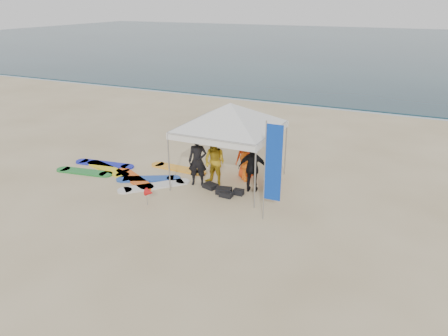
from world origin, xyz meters
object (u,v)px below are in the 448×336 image
at_px(person_yellow, 215,162).
at_px(feather_flag, 273,164).
at_px(person_orange_b, 246,158).
at_px(canopy_tent, 230,103).
at_px(surfboard_spread, 130,174).
at_px(person_black_a, 198,161).
at_px(person_orange_a, 246,161).
at_px(person_black_b, 253,168).
at_px(person_seated, 268,174).
at_px(marker_pennant, 149,192).

xyz_separation_m(person_yellow, feather_flag, (2.91, -1.89, 1.01)).
height_order(person_orange_b, canopy_tent, canopy_tent).
bearing_deg(surfboard_spread, person_black_a, 5.70).
xyz_separation_m(person_black_a, canopy_tent, (1.01, 0.71, 2.14)).
bearing_deg(person_orange_b, person_orange_a, 79.34).
relative_size(person_black_a, person_black_b, 1.06).
bearing_deg(person_black_b, canopy_tent, -33.92).
xyz_separation_m(person_yellow, surfboard_spread, (-3.53, -0.59, -0.88)).
height_order(person_yellow, surfboard_spread, person_yellow).
relative_size(person_seated, surfboard_spread, 0.19).
xyz_separation_m(person_black_a, person_seated, (2.49, 0.87, -0.44)).
height_order(person_black_b, person_orange_b, person_black_b).
relative_size(feather_flag, marker_pennant, 5.15).
distance_m(person_orange_a, marker_pennant, 4.05).
xyz_separation_m(feather_flag, marker_pennant, (-4.09, -0.72, -1.43)).
bearing_deg(person_orange_b, person_seated, 117.98).
bearing_deg(person_seated, marker_pennant, 112.88).
height_order(person_orange_b, surfboard_spread, person_orange_b).
xyz_separation_m(person_black_a, person_yellow, (0.57, 0.29, -0.04)).
height_order(person_black_a, surfboard_spread, person_black_a).
height_order(person_black_a, person_black_b, person_black_a).
distance_m(canopy_tent, feather_flag, 3.58).
bearing_deg(feather_flag, surfboard_spread, 168.58).
xyz_separation_m(person_black_b, feather_flag, (1.37, -1.90, 1.03)).
xyz_separation_m(person_black_b, surfboard_spread, (-5.07, -0.60, -0.87)).
distance_m(person_seated, feather_flag, 3.01).
relative_size(person_orange_a, feather_flag, 0.49).
distance_m(person_orange_a, person_black_b, 1.00).
bearing_deg(person_orange_b, person_black_b, 87.95).
bearing_deg(canopy_tent, person_yellow, -136.53).
distance_m(canopy_tent, marker_pennant, 4.31).
bearing_deg(person_seated, surfboard_spread, 79.19).
height_order(person_black_a, person_orange_a, person_black_a).
bearing_deg(person_orange_b, person_yellow, 20.09).
bearing_deg(person_orange_a, surfboard_spread, 60.59).
xyz_separation_m(person_black_b, person_seated, (0.39, 0.56, -0.39)).
bearing_deg(person_orange_b, person_black_a, 11.52).
distance_m(canopy_tent, surfboard_spread, 5.12).
relative_size(person_black_a, canopy_tent, 0.41).
distance_m(person_orange_b, person_seated, 1.29).
distance_m(person_yellow, canopy_tent, 2.27).
bearing_deg(person_yellow, marker_pennant, -103.32).
bearing_deg(person_yellow, surfboard_spread, -159.53).
bearing_deg(surfboard_spread, person_orange_b, 21.86).
distance_m(person_yellow, person_orange_b, 1.41).
distance_m(person_orange_b, marker_pennant, 4.26).
distance_m(person_black_b, canopy_tent, 2.49).
xyz_separation_m(person_orange_a, person_black_b, (0.58, -0.80, 0.10)).
relative_size(person_orange_a, person_orange_b, 0.99).
distance_m(person_black_a, person_yellow, 0.64).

